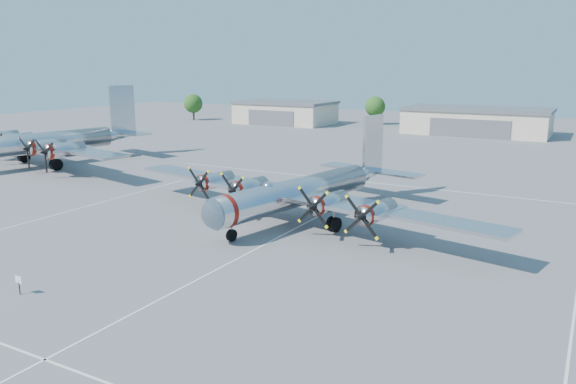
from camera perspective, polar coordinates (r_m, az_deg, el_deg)
The scene contains 9 objects.
ground at distance 45.84m, azimuth -1.27°, elevation -4.79°, with size 260.00×260.00×0.00m, color #5A5A5D.
parking_lines at distance 44.41m, azimuth -2.42°, elevation -5.37°, with size 60.00×50.08×0.01m.
hangar_west at distance 137.66m, azimuth -0.27°, elevation 8.11°, with size 22.60×14.60×5.40m.
hangar_center at distance 122.22m, azimuth 18.61°, elevation 6.87°, with size 28.60×14.60×5.40m.
tree_far_west at distance 148.20m, azimuth -9.60°, elevation 8.85°, with size 4.80×4.80×6.64m.
tree_west at distance 136.47m, azimuth 8.84°, elevation 8.56°, with size 4.80×4.80×6.64m.
main_bomber_b29 at distance 52.04m, azimuth 1.65°, elevation -2.65°, with size 39.43×26.97×8.72m, color silver, non-canonical shape.
bomber_west at distance 86.97m, azimuth -22.86°, elevation 2.60°, with size 40.91×28.97×10.81m, color #BABCBE, non-canonical shape.
info_placard at distance 38.56m, azimuth -25.67°, elevation -8.22°, with size 0.62×0.08×1.19m.
Camera 1 is at (22.07, -37.73, 13.79)m, focal length 35.00 mm.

